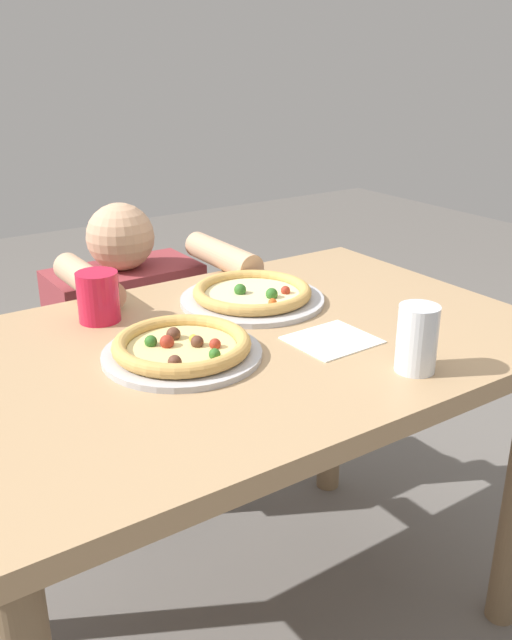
{
  "coord_description": "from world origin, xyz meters",
  "views": [
    {
      "loc": [
        -0.67,
        -1.06,
        1.29
      ],
      "look_at": [
        0.05,
        0.0,
        0.78
      ],
      "focal_mm": 38.48,
      "sensor_mm": 36.0,
      "label": 1
    }
  ],
  "objects_px": {
    "pizza_near": "(182,348)",
    "water_cup_clear": "(417,338)",
    "diner_seated": "(132,375)",
    "pizza_far": "(252,295)",
    "drink_cup_colored": "(98,297)"
  },
  "relations": [
    {
      "from": "pizza_near",
      "to": "pizza_far",
      "type": "height_order",
      "value": "same"
    },
    {
      "from": "pizza_far",
      "to": "drink_cup_colored",
      "type": "distance_m",
      "value": 0.35
    },
    {
      "from": "pizza_far",
      "to": "drink_cup_colored",
      "type": "relative_size",
      "value": 3.07
    },
    {
      "from": "pizza_far",
      "to": "diner_seated",
      "type": "relative_size",
      "value": 0.36
    },
    {
      "from": "drink_cup_colored",
      "to": "pizza_near",
      "type": "bearing_deg",
      "value": -78.0
    },
    {
      "from": "pizza_near",
      "to": "diner_seated",
      "type": "relative_size",
      "value": 0.33
    },
    {
      "from": "pizza_near",
      "to": "water_cup_clear",
      "type": "relative_size",
      "value": 2.45
    },
    {
      "from": "pizza_near",
      "to": "drink_cup_colored",
      "type": "distance_m",
      "value": 0.27
    },
    {
      "from": "water_cup_clear",
      "to": "diner_seated",
      "type": "height_order",
      "value": "diner_seated"
    },
    {
      "from": "pizza_near",
      "to": "pizza_far",
      "type": "bearing_deg",
      "value": 32.19
    },
    {
      "from": "pizza_near",
      "to": "pizza_far",
      "type": "relative_size",
      "value": 0.92
    },
    {
      "from": "pizza_near",
      "to": "diner_seated",
      "type": "bearing_deg",
      "value": 75.38
    },
    {
      "from": "pizza_near",
      "to": "diner_seated",
      "type": "height_order",
      "value": "diner_seated"
    },
    {
      "from": "pizza_near",
      "to": "water_cup_clear",
      "type": "xyz_separation_m",
      "value": [
        0.32,
        -0.29,
        0.04
      ]
    },
    {
      "from": "pizza_far",
      "to": "water_cup_clear",
      "type": "height_order",
      "value": "water_cup_clear"
    }
  ]
}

